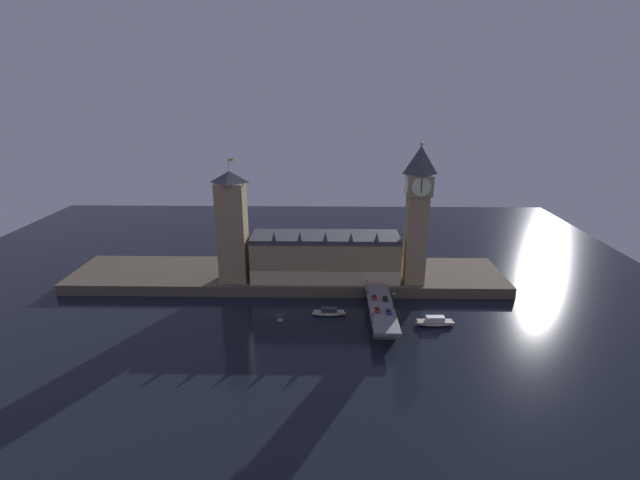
{
  "coord_description": "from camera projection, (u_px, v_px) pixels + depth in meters",
  "views": [
    {
      "loc": [
        21.14,
        -183.52,
        94.68
      ],
      "look_at": [
        17.3,
        20.0,
        28.44
      ],
      "focal_mm": 26.0,
      "sensor_mm": 36.0,
      "label": 1
    }
  ],
  "objects": [
    {
      "name": "victoria_tower",
      "position": [
        232.0,
        227.0,
        221.3
      ],
      "size": [
        13.36,
        13.36,
        59.71
      ],
      "color": "#9E845B",
      "rests_on": "embankment"
    },
    {
      "name": "pedestrian_mid_walk",
      "position": [
        393.0,
        307.0,
        193.54
      ],
      "size": [
        0.38,
        0.38,
        1.59
      ],
      "color": "black",
      "rests_on": "bridge"
    },
    {
      "name": "street_lamp_mid",
      "position": [
        394.0,
        298.0,
        195.1
      ],
      "size": [
        1.34,
        0.6,
        6.37
      ],
      "color": "#2D3333",
      "rests_on": "bridge"
    },
    {
      "name": "bridge",
      "position": [
        381.0,
        311.0,
        197.18
      ],
      "size": [
        10.48,
        46.0,
        7.12
      ],
      "color": "slate",
      "rests_on": "ground_plane"
    },
    {
      "name": "car_northbound_lead",
      "position": [
        374.0,
        297.0,
        203.52
      ],
      "size": [
        1.97,
        4.18,
        1.38
      ],
      "color": "red",
      "rests_on": "bridge"
    },
    {
      "name": "embankment",
      "position": [
        287.0,
        276.0,
        240.42
      ],
      "size": [
        220.0,
        42.0,
        5.31
      ],
      "color": "brown",
      "rests_on": "ground_plane"
    },
    {
      "name": "boat_upstream",
      "position": [
        329.0,
        313.0,
        203.65
      ],
      "size": [
        15.38,
        4.69,
        3.52
      ],
      "color": "#B2A893",
      "rests_on": "ground_plane"
    },
    {
      "name": "street_lamp_near",
      "position": [
        373.0,
        314.0,
        181.37
      ],
      "size": [
        1.34,
        0.6,
        5.88
      ],
      "color": "#2D3333",
      "rests_on": "bridge"
    },
    {
      "name": "pedestrian_near_rail",
      "position": [
        373.0,
        314.0,
        187.82
      ],
      "size": [
        0.38,
        0.38,
        1.57
      ],
      "color": "black",
      "rests_on": "bridge"
    },
    {
      "name": "car_northbound_trail",
      "position": [
        377.0,
        310.0,
        191.97
      ],
      "size": [
        1.95,
        4.49,
        1.33
      ],
      "color": "red",
      "rests_on": "bridge"
    },
    {
      "name": "clock_tower",
      "position": [
        417.0,
        211.0,
        215.4
      ],
      "size": [
        11.79,
        11.9,
        67.2
      ],
      "color": "#9E845B",
      "rests_on": "embankment"
    },
    {
      "name": "car_southbound_trail",
      "position": [
        385.0,
        298.0,
        202.17
      ],
      "size": [
        1.92,
        3.98,
        1.59
      ],
      "color": "black",
      "rests_on": "bridge"
    },
    {
      "name": "pedestrian_far_rail",
      "position": [
        368.0,
        292.0,
        208.45
      ],
      "size": [
        0.38,
        0.38,
        1.68
      ],
      "color": "black",
      "rests_on": "bridge"
    },
    {
      "name": "boat_downstream",
      "position": [
        435.0,
        322.0,
        194.88
      ],
      "size": [
        17.03,
        5.3,
        4.08
      ],
      "color": "#B2A893",
      "rests_on": "ground_plane"
    },
    {
      "name": "parliament_hall",
      "position": [
        325.0,
        256.0,
        228.69
      ],
      "size": [
        71.94,
        22.26,
        26.28
      ],
      "color": "#9E845B",
      "rests_on": "embankment"
    },
    {
      "name": "street_lamp_far",
      "position": [
        367.0,
        283.0,
        209.15
      ],
      "size": [
        1.34,
        0.6,
        6.98
      ],
      "color": "#2D3333",
      "rests_on": "bridge"
    },
    {
      "name": "ground_plane",
      "position": [
        280.0,
        315.0,
        204.17
      ],
      "size": [
        400.0,
        400.0,
        0.0
      ],
      "primitive_type": "plane",
      "color": "black"
    },
    {
      "name": "car_southbound_lead",
      "position": [
        389.0,
        312.0,
        190.37
      ],
      "size": [
        1.87,
        3.88,
        1.36
      ],
      "color": "navy",
      "rests_on": "bridge"
    }
  ]
}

